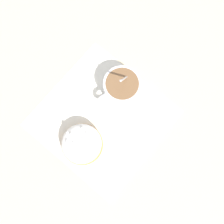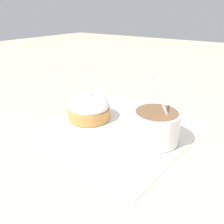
{
  "view_description": "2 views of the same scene",
  "coord_description": "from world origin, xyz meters",
  "views": [
    {
      "loc": [
        0.08,
        0.08,
        0.6
      ],
      "look_at": [
        -0.02,
        0.01,
        0.03
      ],
      "focal_mm": 42.0,
      "sensor_mm": 36.0,
      "label": 1
    },
    {
      "loc": [
        -0.21,
        0.32,
        0.21
      ],
      "look_at": [
        0.02,
        -0.0,
        0.03
      ],
      "focal_mm": 35.0,
      "sensor_mm": 36.0,
      "label": 2
    }
  ],
  "objects": [
    {
      "name": "paper_napkin",
      "position": [
        0.0,
        0.0,
        0.0
      ],
      "size": [
        0.29,
        0.29,
        0.0
      ],
      "color": "white",
      "rests_on": "ground_plane"
    },
    {
      "name": "ground_plane",
      "position": [
        0.0,
        0.0,
        0.0
      ],
      "size": [
        3.0,
        3.0,
        0.0
      ],
      "primitive_type": "plane",
      "color": "#C6B793"
    },
    {
      "name": "frosted_pastry",
      "position": [
        0.08,
        -0.0,
        0.03
      ],
      "size": [
        0.09,
        0.09,
        0.06
      ],
      "color": "#C18442",
      "rests_on": "paper_napkin"
    },
    {
      "name": "coffee_cup",
      "position": [
        -0.08,
        0.0,
        0.03
      ],
      "size": [
        0.1,
        0.08,
        0.12
      ],
      "color": "white",
      "rests_on": "paper_napkin"
    }
  ]
}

